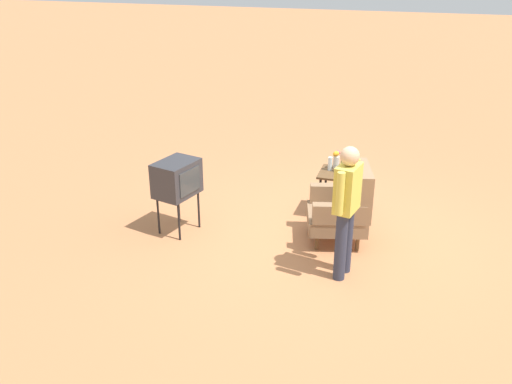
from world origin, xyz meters
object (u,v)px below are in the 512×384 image
Objects in this scene: armchair at (345,207)px; bottle_wine_green at (343,162)px; bottle_short_clear at (330,164)px; soda_can_red at (352,167)px; flower_vase at (336,159)px; soda_can_blue at (344,171)px; side_table at (339,179)px; tv_on_stand at (177,179)px; person_standing at (346,204)px.

armchair is 0.88m from bottle_wine_green.
bottle_short_clear is 1.64× the size of soda_can_red.
bottle_short_clear is 0.62× the size of bottle_wine_green.
armchair is 1.04m from flower_vase.
bottle_short_clear reaches higher than soda_can_blue.
bottle_short_clear reaches higher than side_table.
tv_on_stand is 8.44× the size of soda_can_blue.
soda_can_red is 0.18m from bottle_wine_green.
side_table is 3.34× the size of bottle_short_clear.
soda_can_blue is at bearing 116.95° from tv_on_stand.
side_table is 0.65× the size of tv_on_stand.
armchair is 1.59× the size of side_table.
side_table is (-0.79, -0.21, 0.07)m from armchair.
armchair is 0.82m from side_table.
flower_vase is (-0.26, -0.16, 0.09)m from soda_can_blue.
tv_on_stand is (1.17, -2.02, 0.22)m from side_table.
person_standing is at bearing 9.58° from soda_can_blue.
armchair is 0.98m from person_standing.
bottle_short_clear is 0.14m from flower_vase.
soda_can_blue is at bearing 56.29° from bottle_short_clear.
soda_can_red is 0.46× the size of flower_vase.
armchair reaches higher than soda_can_blue.
person_standing is at bearing 10.01° from bottle_wine_green.
tv_on_stand reaches higher than bottle_short_clear.
person_standing reaches higher than flower_vase.
person_standing reaches higher than bottle_wine_green.
armchair reaches higher than bottle_wine_green.
bottle_wine_green is (0.10, -0.12, 0.10)m from soda_can_red.
soda_can_red is 0.26m from flower_vase.
tv_on_stand is 2.38m from bottle_wine_green.
armchair is at bearing 23.28° from bottle_short_clear.
bottle_wine_green is 0.19m from flower_vase.
bottle_short_clear is at bearing -109.43° from side_table.
bottle_short_clear is (-0.05, -0.15, 0.20)m from side_table.
soda_can_red is (-1.28, 2.18, -0.05)m from tv_on_stand.
bottle_wine_green is at bearing 119.70° from tv_on_stand.
bottle_wine_green is (-1.18, 2.07, 0.05)m from tv_on_stand.
armchair is 8.69× the size of soda_can_blue.
side_table is at bearing -55.43° from soda_can_red.
armchair is 3.31× the size of bottle_wine_green.
person_standing is 1.69m from bottle_wine_green.
armchair is 1.03× the size of tv_on_stand.
armchair reaches higher than flower_vase.
tv_on_stand is 8.44× the size of soda_can_red.
person_standing reaches higher than side_table.
flower_vase is at bearing -154.69° from side_table.
side_table is 5.48× the size of soda_can_blue.
soda_can_blue is at bearing 38.85° from side_table.
bottle_wine_green is 1.21× the size of flower_vase.
bottle_wine_green is at bearing 40.19° from flower_vase.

